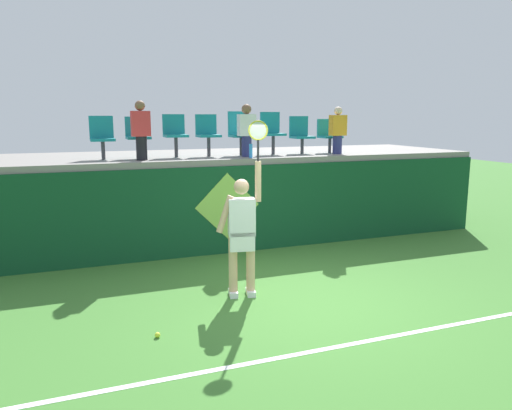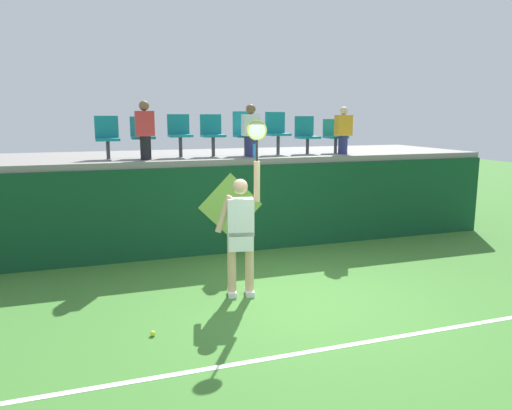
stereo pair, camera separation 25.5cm
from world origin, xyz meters
The scene contains 19 objects.
ground_plane centered at (0.00, 0.00, 0.00)m, with size 40.00×40.00×0.00m, color #3D752D.
court_back_wall centered at (0.00, 2.94, 0.84)m, with size 11.18×0.20×1.69m, color #0F4223.
spectator_platform centered at (0.00, 4.43, 1.75)m, with size 11.18×3.07×0.12m, color gray.
court_baseline_stripe centered at (0.00, -1.33, 0.00)m, with size 10.06×0.08×0.01m, color white.
tennis_player centered at (-0.76, 0.61, 0.99)m, with size 0.74×0.33×2.56m.
tennis_ball centered at (-2.17, -0.35, 0.03)m, with size 0.07×0.07×0.07m, color #D1E533.
water_bottle centered at (0.28, 3.05, 1.94)m, with size 0.07×0.07×0.28m, color #338CE5.
stadium_chair_0 centered at (-2.42, 3.81, 2.25)m, with size 0.44×0.42×0.81m.
stadium_chair_1 centered at (-1.76, 3.80, 2.26)m, with size 0.44×0.42×0.80m.
stadium_chair_2 centered at (-1.04, 3.80, 2.29)m, with size 0.44×0.42×0.84m.
stadium_chair_3 centered at (-0.37, 3.80, 2.28)m, with size 0.44×0.42×0.84m.
stadium_chair_4 centered at (0.32, 3.81, 2.30)m, with size 0.44×0.42×0.90m.
stadium_chair_5 centered at (1.04, 3.81, 2.31)m, with size 0.44×0.42×0.89m.
stadium_chair_6 centered at (1.72, 3.81, 2.24)m, with size 0.44×0.42×0.80m.
stadium_chair_7 centered at (2.40, 3.80, 2.22)m, with size 0.44×0.42×0.74m.
spectator_0 centered at (0.32, 3.40, 2.35)m, with size 0.34×0.20×1.04m.
spectator_1 centered at (2.40, 3.40, 2.32)m, with size 0.34×0.20×1.00m.
spectator_2 centered at (-1.76, 3.34, 2.37)m, with size 0.34×0.20×1.09m.
wall_signage_mount centered at (-0.27, 2.83, 0.00)m, with size 1.27×0.01×1.56m.
Camera 2 is at (-2.78, -5.98, 2.62)m, focal length 34.34 mm.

